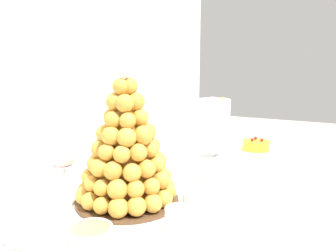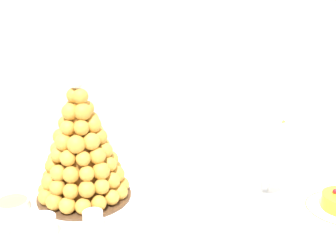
{
  "view_description": "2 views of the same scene",
  "coord_description": "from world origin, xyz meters",
  "px_view_note": "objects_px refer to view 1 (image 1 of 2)",
  "views": [
    {
      "loc": [
        -0.86,
        -0.42,
        1.1
      ],
      "look_at": [
        0.02,
        0.03,
        0.92
      ],
      "focal_mm": 36.24,
      "sensor_mm": 36.0,
      "label": 1
    },
    {
      "loc": [
        -0.1,
        -1.09,
        1.36
      ],
      "look_at": [
        0.08,
        0.04,
        0.95
      ],
      "focal_mm": 46.88,
      "sensor_mm": 36.0,
      "label": 2
    }
  ],
  "objects_px": {
    "croquembouche": "(127,149)",
    "dessert_cup_centre": "(193,202)",
    "macaron_goblet": "(213,120)",
    "dessert_cup_mid_right": "(212,188)",
    "fruit_tart_plate": "(256,147)",
    "wine_glass": "(63,157)",
    "creme_brulee_ramekin": "(91,232)",
    "serving_tray": "(155,203)",
    "dessert_cup_left": "(149,248)",
    "dessert_cup_mid_left": "(180,222)",
    "dessert_cup_right": "(231,174)"
  },
  "relations": [
    {
      "from": "croquembouche",
      "to": "dessert_cup_centre",
      "type": "relative_size",
      "value": 7.07
    },
    {
      "from": "croquembouche",
      "to": "dessert_cup_centre",
      "type": "height_order",
      "value": "croquembouche"
    },
    {
      "from": "dessert_cup_centre",
      "to": "macaron_goblet",
      "type": "xyz_separation_m",
      "value": [
        0.51,
        0.13,
        0.12
      ]
    },
    {
      "from": "dessert_cup_centre",
      "to": "dessert_cup_mid_right",
      "type": "bearing_deg",
      "value": -3.18
    },
    {
      "from": "fruit_tart_plate",
      "to": "dessert_cup_mid_right",
      "type": "bearing_deg",
      "value": -179.47
    },
    {
      "from": "dessert_cup_centre",
      "to": "wine_glass",
      "type": "distance_m",
      "value": 0.37
    },
    {
      "from": "dessert_cup_mid_right",
      "to": "dessert_cup_centre",
      "type": "bearing_deg",
      "value": 176.82
    },
    {
      "from": "creme_brulee_ramekin",
      "to": "fruit_tart_plate",
      "type": "relative_size",
      "value": 0.46
    },
    {
      "from": "serving_tray",
      "to": "dessert_cup_left",
      "type": "height_order",
      "value": "dessert_cup_left"
    },
    {
      "from": "macaron_goblet",
      "to": "wine_glass",
      "type": "height_order",
      "value": "macaron_goblet"
    },
    {
      "from": "dessert_cup_mid_left",
      "to": "fruit_tart_plate",
      "type": "distance_m",
      "value": 0.8
    },
    {
      "from": "croquembouche",
      "to": "dessert_cup_mid_right",
      "type": "relative_size",
      "value": 6.27
    },
    {
      "from": "dessert_cup_mid_left",
      "to": "fruit_tart_plate",
      "type": "relative_size",
      "value": 0.32
    },
    {
      "from": "croquembouche",
      "to": "dessert_cup_right",
      "type": "height_order",
      "value": "croquembouche"
    },
    {
      "from": "macaron_goblet",
      "to": "dessert_cup_mid_left",
      "type": "bearing_deg",
      "value": -166.47
    },
    {
      "from": "macaron_goblet",
      "to": "serving_tray",
      "type": "bearing_deg",
      "value": -177.79
    },
    {
      "from": "serving_tray",
      "to": "dessert_cup_centre",
      "type": "xyz_separation_m",
      "value": [
        -0.01,
        -0.11,
        0.02
      ]
    },
    {
      "from": "dessert_cup_centre",
      "to": "dessert_cup_mid_left",
      "type": "bearing_deg",
      "value": -170.37
    },
    {
      "from": "croquembouche",
      "to": "dessert_cup_mid_left",
      "type": "distance_m",
      "value": 0.25
    },
    {
      "from": "croquembouche",
      "to": "wine_glass",
      "type": "bearing_deg",
      "value": 101.65
    },
    {
      "from": "serving_tray",
      "to": "dessert_cup_centre",
      "type": "bearing_deg",
      "value": -93.37
    },
    {
      "from": "creme_brulee_ramekin",
      "to": "fruit_tart_plate",
      "type": "xyz_separation_m",
      "value": [
        0.9,
        -0.14,
        -0.0
      ]
    },
    {
      "from": "dessert_cup_left",
      "to": "wine_glass",
      "type": "bearing_deg",
      "value": 65.38
    },
    {
      "from": "dessert_cup_centre",
      "to": "dessert_cup_mid_right",
      "type": "height_order",
      "value": "dessert_cup_centre"
    },
    {
      "from": "serving_tray",
      "to": "dessert_cup_left",
      "type": "xyz_separation_m",
      "value": [
        -0.24,
        -0.12,
        0.03
      ]
    },
    {
      "from": "wine_glass",
      "to": "dessert_cup_mid_right",
      "type": "bearing_deg",
      "value": -63.42
    },
    {
      "from": "serving_tray",
      "to": "macaron_goblet",
      "type": "bearing_deg",
      "value": 2.21
    },
    {
      "from": "dessert_cup_mid_left",
      "to": "fruit_tart_plate",
      "type": "bearing_deg",
      "value": 1.35
    },
    {
      "from": "dessert_cup_left",
      "to": "creme_brulee_ramekin",
      "type": "relative_size",
      "value": 0.67
    },
    {
      "from": "dessert_cup_right",
      "to": "serving_tray",
      "type": "bearing_deg",
      "value": 151.69
    },
    {
      "from": "croquembouche",
      "to": "creme_brulee_ramekin",
      "type": "bearing_deg",
      "value": -168.79
    },
    {
      "from": "dessert_cup_mid_right",
      "to": "creme_brulee_ramekin",
      "type": "relative_size",
      "value": 0.63
    },
    {
      "from": "dessert_cup_mid_right",
      "to": "fruit_tart_plate",
      "type": "distance_m",
      "value": 0.56
    },
    {
      "from": "dessert_cup_right",
      "to": "macaron_goblet",
      "type": "xyz_separation_m",
      "value": [
        0.26,
        0.15,
        0.12
      ]
    },
    {
      "from": "dessert_cup_mid_left",
      "to": "creme_brulee_ramekin",
      "type": "distance_m",
      "value": 0.19
    },
    {
      "from": "dessert_cup_mid_left",
      "to": "wine_glass",
      "type": "xyz_separation_m",
      "value": [
        0.06,
        0.38,
        0.08
      ]
    },
    {
      "from": "serving_tray",
      "to": "dessert_cup_right",
      "type": "distance_m",
      "value": 0.28
    },
    {
      "from": "serving_tray",
      "to": "creme_brulee_ramekin",
      "type": "height_order",
      "value": "creme_brulee_ramekin"
    },
    {
      "from": "dessert_cup_mid_left",
      "to": "dessert_cup_mid_right",
      "type": "relative_size",
      "value": 1.09
    },
    {
      "from": "dessert_cup_centre",
      "to": "creme_brulee_ramekin",
      "type": "bearing_deg",
      "value": 148.13
    },
    {
      "from": "croquembouche",
      "to": "wine_glass",
      "type": "distance_m",
      "value": 0.19
    },
    {
      "from": "dessert_cup_left",
      "to": "fruit_tart_plate",
      "type": "xyz_separation_m",
      "value": [
        0.91,
        0.01,
        -0.02
      ]
    },
    {
      "from": "wine_glass",
      "to": "creme_brulee_ramekin",
      "type": "bearing_deg",
      "value": -125.0
    },
    {
      "from": "croquembouche",
      "to": "dessert_cup_mid_right",
      "type": "distance_m",
      "value": 0.26
    },
    {
      "from": "dessert_cup_left",
      "to": "dessert_cup_mid_right",
      "type": "height_order",
      "value": "dessert_cup_left"
    },
    {
      "from": "croquembouche",
      "to": "creme_brulee_ramekin",
      "type": "relative_size",
      "value": 3.96
    },
    {
      "from": "dessert_cup_mid_left",
      "to": "creme_brulee_ramekin",
      "type": "relative_size",
      "value": 0.69
    },
    {
      "from": "dessert_cup_centre",
      "to": "fruit_tart_plate",
      "type": "xyz_separation_m",
      "value": [
        0.68,
        -0.0,
        -0.01
      ]
    },
    {
      "from": "croquembouche",
      "to": "dessert_cup_right",
      "type": "xyz_separation_m",
      "value": [
        0.28,
        -0.2,
        -0.12
      ]
    },
    {
      "from": "macaron_goblet",
      "to": "fruit_tart_plate",
      "type": "relative_size",
      "value": 1.21
    }
  ]
}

